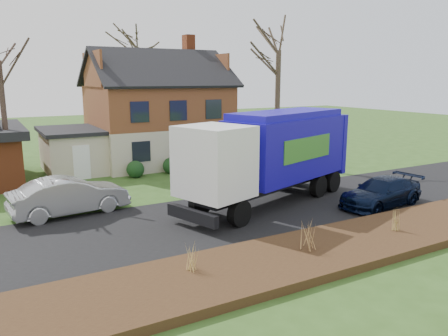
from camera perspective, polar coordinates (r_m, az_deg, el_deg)
ground at (r=19.60m, az=0.77°, el=-6.36°), size 120.00×120.00×0.00m
road at (r=19.60m, az=0.77°, el=-6.33°), size 80.00×7.00×0.02m
mulch_verge at (r=15.47m, az=10.79°, el=-11.02°), size 80.00×3.50×0.30m
main_house at (r=32.01m, az=-9.47°, el=7.85°), size 12.95×8.95×9.26m
garbage_truck at (r=21.33m, az=6.37°, el=2.17°), size 10.77×5.90×4.47m
silver_sedan at (r=20.92m, az=-19.53°, el=-3.46°), size 5.33×2.41×1.70m
navy_wagon at (r=22.33m, az=19.84°, el=-2.99°), size 4.90×2.41×1.37m
tree_front_east at (r=30.97m, az=7.22°, el=17.37°), size 4.07×4.07×11.31m
tree_back at (r=40.46m, az=-11.31°, el=16.84°), size 3.74×3.74×11.85m
grass_clump_west at (r=13.53m, az=-4.26°, el=-11.54°), size 0.33×0.27×0.87m
grass_clump_mid at (r=15.33m, az=10.87°, el=-8.52°), size 0.38×0.31×1.06m
grass_clump_east at (r=18.13m, az=21.53°, el=-6.25°), size 0.35×0.29×0.88m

